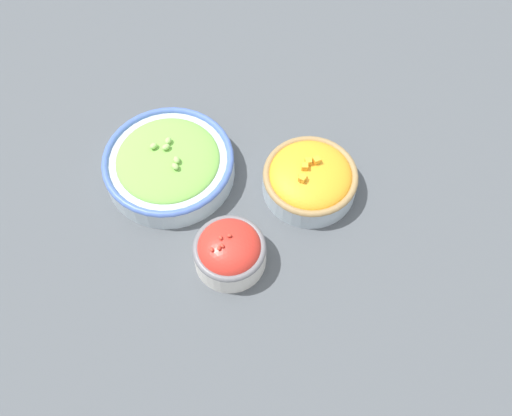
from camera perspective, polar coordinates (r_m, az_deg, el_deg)
The scene contains 4 objects.
ground_plane at distance 0.97m, azimuth -0.00°, elevation -0.88°, with size 3.00×3.00×0.00m, color #4C5156.
bowl_squash at distance 0.98m, azimuth 5.40°, elevation 3.00°, with size 0.16×0.16×0.07m.
bowl_lettuce at distance 1.00m, azimuth -8.71°, elevation 4.42°, with size 0.23×0.23×0.07m.
bowl_cherry_tomatoes at distance 0.90m, azimuth -2.66°, elevation -4.30°, with size 0.12×0.12×0.08m.
Camera 1 is at (-0.40, 0.25, 0.85)m, focal length 40.00 mm.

